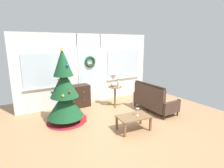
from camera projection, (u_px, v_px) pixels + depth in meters
The scene contains 11 objects.
ground_plane at pixel (120, 121), 5.24m from camera, with size 6.76×6.76×0.00m, color #AD7F56.
back_wall_with_door at pixel (89, 69), 6.67m from camera, with size 5.20×0.19×2.55m.
christmas_tree at pixel (65, 94), 5.01m from camera, with size 1.11×1.11×2.16m.
dresser_cabinet at pixel (77, 96), 6.30m from camera, with size 0.90×0.45×0.78m.
settee_sofa at pixel (153, 100), 5.92m from camera, with size 0.73×1.51×0.96m.
side_table at pixel (115, 92), 6.40m from camera, with size 0.50×0.48×0.72m.
table_lamp at pixel (113, 79), 6.29m from camera, with size 0.28×0.28×0.44m.
flower_vase at pixel (118, 83), 6.33m from camera, with size 0.11×0.10×0.35m.
coffee_table at pixel (134, 118), 4.65m from camera, with size 0.89×0.61×0.39m.
wine_glass at pixel (138, 110), 4.64m from camera, with size 0.08×0.08×0.20m.
gift_box at pixel (82, 119), 5.18m from camera, with size 0.20×0.18×0.20m, color red.
Camera 1 is at (-2.75, -4.00, 2.25)m, focal length 28.77 mm.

